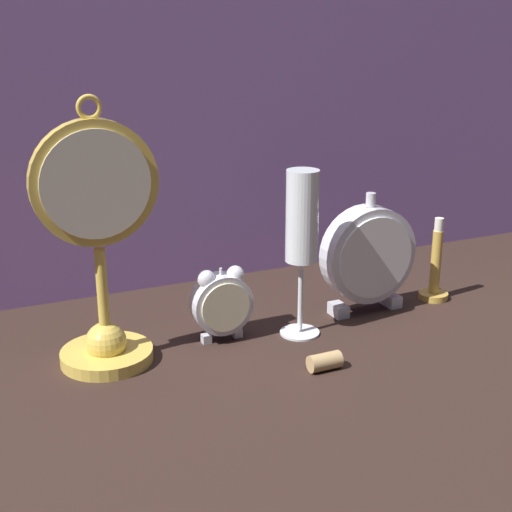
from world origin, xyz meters
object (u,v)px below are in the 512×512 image
object	(u,v)px
alarm_clock_twin_bell	(222,301)
champagne_flute	(302,228)
pocket_watch_on_stand	(100,259)
mantel_clock_silver	(368,255)
brass_candlestick	(435,273)
wine_cork	(325,362)

from	to	relation	value
alarm_clock_twin_bell	champagne_flute	xyz separation A→B (m)	(0.11, -0.03, 0.10)
pocket_watch_on_stand	mantel_clock_silver	xyz separation A→B (m)	(0.39, 0.00, -0.05)
pocket_watch_on_stand	mantel_clock_silver	size ratio (longest dim) A/B	1.86
brass_candlestick	wine_cork	size ratio (longest dim) A/B	3.11
brass_candlestick	wine_cork	world-z (taller)	brass_candlestick
champagne_flute	wine_cork	size ratio (longest dim) A/B	5.49
wine_cork	pocket_watch_on_stand	bearing A→B (deg)	150.65
champagne_flute	brass_candlestick	world-z (taller)	champagne_flute
alarm_clock_twin_bell	mantel_clock_silver	distance (m)	0.24
alarm_clock_twin_bell	brass_candlestick	size ratio (longest dim) A/B	0.79
champagne_flute	brass_candlestick	bearing A→B (deg)	6.57
mantel_clock_silver	champagne_flute	size ratio (longest dim) A/B	0.78
pocket_watch_on_stand	wine_cork	bearing A→B (deg)	-29.35
pocket_watch_on_stand	mantel_clock_silver	world-z (taller)	pocket_watch_on_stand
wine_cork	alarm_clock_twin_bell	bearing A→B (deg)	122.12
mantel_clock_silver	champagne_flute	bearing A→B (deg)	-166.45
champagne_flute	brass_candlestick	xyz separation A→B (m)	(0.25, 0.03, -0.11)
pocket_watch_on_stand	mantel_clock_silver	distance (m)	0.39
alarm_clock_twin_bell	wine_cork	bearing A→B (deg)	-57.88
pocket_watch_on_stand	alarm_clock_twin_bell	bearing A→B (deg)	-0.74
alarm_clock_twin_bell	wine_cork	xyz separation A→B (m)	(0.08, -0.13, -0.05)
mantel_clock_silver	brass_candlestick	size ratio (longest dim) A/B	1.39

